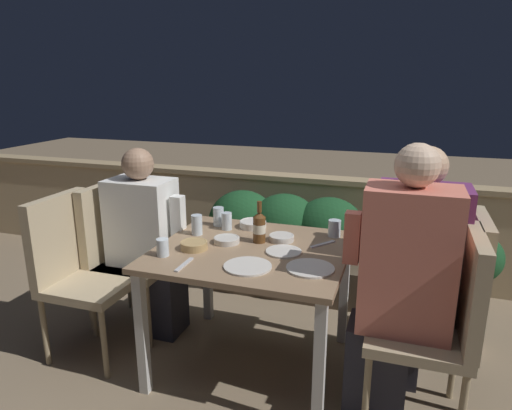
{
  "coord_description": "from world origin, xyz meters",
  "views": [
    {
      "loc": [
        0.73,
        -2.14,
        1.58
      ],
      "look_at": [
        0.0,
        0.07,
        0.93
      ],
      "focal_mm": 32.0,
      "sensor_mm": 36.0,
      "label": 1
    }
  ],
  "objects_px": {
    "chair_left_near": "(75,262)",
    "potted_plant": "(470,279)",
    "chair_right_near": "(445,314)",
    "chair_right_far": "(453,289)",
    "person_white_polo": "(148,243)",
    "chair_left_far": "(120,244)",
    "person_coral_top": "(398,286)",
    "beer_bottle": "(259,227)",
    "person_purple_stripe": "(410,269)"
  },
  "relations": [
    {
      "from": "potted_plant",
      "to": "beer_bottle",
      "type": "bearing_deg",
      "value": -157.98
    },
    {
      "from": "person_white_polo",
      "to": "potted_plant",
      "type": "distance_m",
      "value": 1.93
    },
    {
      "from": "person_purple_stripe",
      "to": "beer_bottle",
      "type": "relative_size",
      "value": 5.48
    },
    {
      "from": "chair_right_near",
      "to": "chair_left_near",
      "type": "bearing_deg",
      "value": -179.32
    },
    {
      "from": "person_purple_stripe",
      "to": "beer_bottle",
      "type": "height_order",
      "value": "person_purple_stripe"
    },
    {
      "from": "chair_right_near",
      "to": "beer_bottle",
      "type": "bearing_deg",
      "value": 165.43
    },
    {
      "from": "chair_left_near",
      "to": "chair_right_far",
      "type": "relative_size",
      "value": 1.0
    },
    {
      "from": "chair_left_near",
      "to": "chair_left_far",
      "type": "distance_m",
      "value": 0.34
    },
    {
      "from": "chair_left_far",
      "to": "beer_bottle",
      "type": "height_order",
      "value": "chair_left_far"
    },
    {
      "from": "chair_left_far",
      "to": "beer_bottle",
      "type": "relative_size",
      "value": 4.07
    },
    {
      "from": "chair_left_far",
      "to": "chair_right_far",
      "type": "xyz_separation_m",
      "value": [
        1.95,
        -0.02,
        0.0
      ]
    },
    {
      "from": "potted_plant",
      "to": "chair_right_near",
      "type": "bearing_deg",
      "value": -105.24
    },
    {
      "from": "chair_left_far",
      "to": "chair_right_near",
      "type": "height_order",
      "value": "same"
    },
    {
      "from": "chair_left_far",
      "to": "person_coral_top",
      "type": "relative_size",
      "value": 0.71
    },
    {
      "from": "person_white_polo",
      "to": "person_purple_stripe",
      "type": "xyz_separation_m",
      "value": [
        1.54,
        -0.02,
        0.04
      ]
    },
    {
      "from": "potted_plant",
      "to": "person_coral_top",
      "type": "bearing_deg",
      "value": -119.36
    },
    {
      "from": "person_coral_top",
      "to": "potted_plant",
      "type": "height_order",
      "value": "person_coral_top"
    },
    {
      "from": "chair_right_far",
      "to": "beer_bottle",
      "type": "height_order",
      "value": "chair_right_far"
    },
    {
      "from": "chair_left_far",
      "to": "potted_plant",
      "type": "distance_m",
      "value": 2.14
    },
    {
      "from": "chair_left_near",
      "to": "person_white_polo",
      "type": "distance_m",
      "value": 0.43
    },
    {
      "from": "person_coral_top",
      "to": "beer_bottle",
      "type": "height_order",
      "value": "person_coral_top"
    },
    {
      "from": "person_coral_top",
      "to": "beer_bottle",
      "type": "xyz_separation_m",
      "value": [
        -0.74,
        0.25,
        0.13
      ]
    },
    {
      "from": "chair_left_far",
      "to": "person_purple_stripe",
      "type": "xyz_separation_m",
      "value": [
        1.75,
        -0.02,
        0.08
      ]
    },
    {
      "from": "chair_left_far",
      "to": "chair_right_far",
      "type": "height_order",
      "value": "same"
    },
    {
      "from": "chair_left_far",
      "to": "chair_left_near",
      "type": "bearing_deg",
      "value": -102.08
    },
    {
      "from": "chair_right_far",
      "to": "beer_bottle",
      "type": "bearing_deg",
      "value": -177.62
    },
    {
      "from": "chair_right_near",
      "to": "beer_bottle",
      "type": "xyz_separation_m",
      "value": [
        -0.95,
        0.25,
        0.23
      ]
    },
    {
      "from": "chair_right_near",
      "to": "chair_right_far",
      "type": "height_order",
      "value": "same"
    },
    {
      "from": "chair_right_far",
      "to": "person_purple_stripe",
      "type": "height_order",
      "value": "person_purple_stripe"
    },
    {
      "from": "chair_left_far",
      "to": "person_purple_stripe",
      "type": "relative_size",
      "value": 0.74
    },
    {
      "from": "person_white_polo",
      "to": "chair_left_near",
      "type": "bearing_deg",
      "value": -130.58
    },
    {
      "from": "beer_bottle",
      "to": "chair_left_far",
      "type": "bearing_deg",
      "value": 176.53
    },
    {
      "from": "person_white_polo",
      "to": "person_coral_top",
      "type": "distance_m",
      "value": 1.52
    },
    {
      "from": "person_coral_top",
      "to": "chair_left_far",
      "type": "bearing_deg",
      "value": 169.81
    },
    {
      "from": "chair_left_near",
      "to": "person_purple_stripe",
      "type": "distance_m",
      "value": 1.84
    },
    {
      "from": "chair_left_near",
      "to": "beer_bottle",
      "type": "bearing_deg",
      "value": 14.85
    },
    {
      "from": "person_purple_stripe",
      "to": "beer_bottle",
      "type": "xyz_separation_m",
      "value": [
        -0.8,
        -0.04,
        0.16
      ]
    },
    {
      "from": "chair_left_near",
      "to": "person_white_polo",
      "type": "bearing_deg",
      "value": 49.42
    },
    {
      "from": "beer_bottle",
      "to": "chair_left_near",
      "type": "bearing_deg",
      "value": -165.15
    },
    {
      "from": "person_white_polo",
      "to": "person_purple_stripe",
      "type": "distance_m",
      "value": 1.54
    },
    {
      "from": "chair_left_far",
      "to": "person_coral_top",
      "type": "bearing_deg",
      "value": -10.19
    },
    {
      "from": "chair_left_far",
      "to": "beer_bottle",
      "type": "distance_m",
      "value": 0.98
    },
    {
      "from": "chair_left_far",
      "to": "person_white_polo",
      "type": "relative_size",
      "value": 0.8
    },
    {
      "from": "chair_left_far",
      "to": "chair_right_near",
      "type": "bearing_deg",
      "value": -9.11
    },
    {
      "from": "chair_left_near",
      "to": "person_coral_top",
      "type": "distance_m",
      "value": 1.77
    },
    {
      "from": "chair_left_far",
      "to": "chair_right_near",
      "type": "distance_m",
      "value": 1.92
    },
    {
      "from": "chair_left_near",
      "to": "chair_right_far",
      "type": "xyz_separation_m",
      "value": [
        2.02,
        0.31,
        0.0
      ]
    },
    {
      "from": "chair_right_far",
      "to": "potted_plant",
      "type": "height_order",
      "value": "chair_right_far"
    },
    {
      "from": "chair_left_near",
      "to": "potted_plant",
      "type": "bearing_deg",
      "value": 18.71
    },
    {
      "from": "chair_left_near",
      "to": "potted_plant",
      "type": "height_order",
      "value": "chair_left_near"
    }
  ]
}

